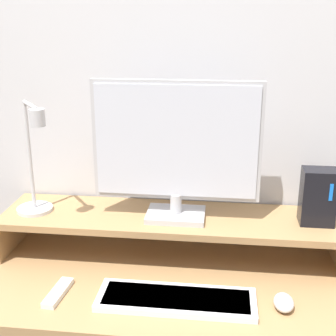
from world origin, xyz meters
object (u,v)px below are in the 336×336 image
(monitor, at_px, (176,148))
(mouse, at_px, (284,302))
(keyboard, at_px, (176,299))
(desk_lamp, at_px, (35,171))
(remote_control, at_px, (58,293))
(router_dock, at_px, (318,197))

(monitor, xyz_separation_m, mouse, (0.32, -0.25, -0.36))
(keyboard, bearing_deg, desk_lamp, 154.83)
(monitor, bearing_deg, mouse, -37.79)
(monitor, distance_m, desk_lamp, 0.45)
(keyboard, xyz_separation_m, mouse, (0.29, 0.01, 0.01))
(desk_lamp, bearing_deg, keyboard, -25.17)
(mouse, bearing_deg, monitor, 142.21)
(remote_control, bearing_deg, keyboard, 0.66)
(router_dock, bearing_deg, mouse, -114.09)
(router_dock, xyz_separation_m, mouse, (-0.12, -0.26, -0.21))
(router_dock, relative_size, remote_control, 1.23)
(mouse, relative_size, remote_control, 0.58)
(desk_lamp, bearing_deg, router_dock, 2.99)
(desk_lamp, bearing_deg, mouse, -15.54)
(monitor, xyz_separation_m, desk_lamp, (-0.44, -0.04, -0.08))
(keyboard, xyz_separation_m, remote_control, (-0.34, -0.00, -0.00))
(router_dock, distance_m, keyboard, 0.54)
(desk_lamp, distance_m, router_dock, 0.88)
(monitor, distance_m, keyboard, 0.45)
(desk_lamp, relative_size, keyboard, 0.84)
(router_dock, distance_m, mouse, 0.35)
(monitor, xyz_separation_m, keyboard, (0.03, -0.26, -0.36))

